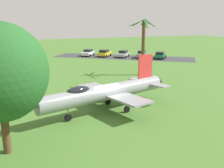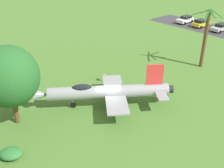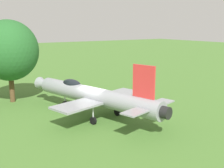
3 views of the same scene
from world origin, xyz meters
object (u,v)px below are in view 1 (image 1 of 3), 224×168
parked_car_yellow (104,53)px  parked_car_white (88,52)px  parked_car_green (160,55)px  display_jet (103,93)px  info_plaque (72,89)px  parked_car_silver (123,54)px  parked_car_gray (142,54)px  palm_tree (143,47)px

parked_car_yellow → parked_car_white: bearing=92.2°
parked_car_green → parked_car_white: parked_car_white is taller
display_jet → parked_car_white: (10.76, 37.40, -1.01)m
display_jet → info_plaque: bearing=-92.4°
parked_car_green → parked_car_silver: bearing=92.4°
parked_car_gray → parked_car_silver: (-3.36, 2.67, -0.04)m
info_plaque → parked_car_white: size_ratio=0.25×
parked_car_yellow → parked_car_white: parked_car_yellow is taller
parked_car_green → parked_car_white: 16.86m
info_plaque → parked_car_silver: (18.67, 26.38, -0.08)m
parked_car_yellow → parked_car_gray: bearing=-84.2°
parked_car_gray → parked_car_white: size_ratio=1.05×
info_plaque → parked_car_white: (12.03, 31.65, -0.06)m
info_plaque → parked_car_green: parked_car_green is taller
palm_tree → parked_car_green: size_ratio=1.88×
palm_tree → parked_car_white: palm_tree is taller
info_plaque → parked_car_silver: parked_car_silver is taller
display_jet → info_plaque: 5.97m
palm_tree → display_jet: bearing=-131.5°
info_plaque → parked_car_yellow: size_ratio=0.27×
parked_car_silver → parked_car_white: bearing=-86.7°
palm_tree → parked_car_yellow: 22.14m
palm_tree → parked_car_yellow: size_ratio=1.94×
parked_car_green → parked_car_white: (-13.09, 10.63, 0.01)m
palm_tree → parked_car_gray: size_ratio=1.73×
display_jet → parked_car_yellow: bearing=-126.8°
info_plaque → parked_car_yellow: parked_car_yellow is taller
parked_car_silver → parked_car_yellow: bearing=-84.4°
palm_tree → parked_car_yellow: palm_tree is taller
info_plaque → parked_car_yellow: 32.68m
display_jet → parked_car_green: bearing=-146.7°
parked_car_gray → palm_tree: bearing=10.4°
info_plaque → parked_car_green: 32.76m
display_jet → parked_car_green: (23.84, 26.78, -1.02)m
palm_tree → parked_car_yellow: bearing=83.7°
palm_tree → info_plaque: palm_tree is taller
info_plaque → parked_car_gray: 32.37m
info_plaque → parked_car_gray: (22.04, 23.72, -0.03)m
info_plaque → parked_car_yellow: bearing=62.4°
parked_car_green → parked_car_silver: (-6.45, 5.36, -0.01)m
parked_car_green → parked_car_silver: parked_car_green is taller
info_plaque → parked_car_green: (25.12, 21.02, -0.07)m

